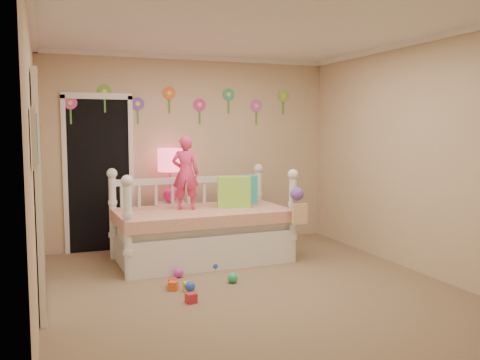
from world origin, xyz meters
name	(u,v)px	position (x,y,z in m)	size (l,w,h in m)	color
floor	(252,289)	(0.00, 0.00, 0.00)	(4.00, 4.50, 0.01)	#7F684C
ceiling	(252,25)	(0.00, 0.00, 2.60)	(4.00, 4.50, 0.01)	white
back_wall	(191,151)	(0.00, 2.25, 1.30)	(4.00, 0.01, 2.60)	tan
left_wall	(34,166)	(-2.00, 0.00, 1.30)	(0.01, 4.50, 2.60)	tan
right_wall	(418,157)	(2.00, 0.00, 1.30)	(0.01, 4.50, 2.60)	tan
crown_molding	(252,29)	(0.00, 0.00, 2.57)	(4.00, 4.50, 0.06)	white
daybed	(202,214)	(-0.13, 1.31, 0.57)	(2.10, 1.13, 1.14)	white
pillow_turquoise	(244,190)	(0.50, 1.49, 0.82)	(0.37, 0.13, 0.37)	#25BAAA
pillow_lime	(234,192)	(0.28, 1.29, 0.83)	(0.41, 0.15, 0.39)	#93E846
child	(186,173)	(-0.32, 1.36, 1.08)	(0.33, 0.21, 0.89)	#F63772
nightstand	(171,226)	(-0.35, 2.03, 0.32)	(0.38, 0.29, 0.63)	white
table_lamp	(170,167)	(-0.35, 2.03, 1.11)	(0.33, 0.33, 0.72)	#FA218B
closet_doorway	(99,173)	(-1.25, 2.23, 1.03)	(0.90, 0.04, 2.07)	black
flower_decals	(185,104)	(-0.09, 2.24, 1.94)	(3.40, 0.02, 0.50)	#B2668C
mirror_closet	(40,191)	(-1.96, 0.30, 1.05)	(0.07, 1.30, 2.10)	white
wall_picture	(35,139)	(-1.97, -0.90, 1.55)	(0.05, 0.34, 0.42)	white
hanging_bag	(298,207)	(0.87, 0.71, 0.69)	(0.20, 0.16, 0.36)	beige
toy_scatter	(201,281)	(-0.44, 0.29, 0.06)	(0.80, 1.30, 0.11)	#996666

